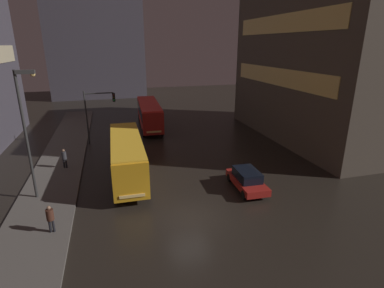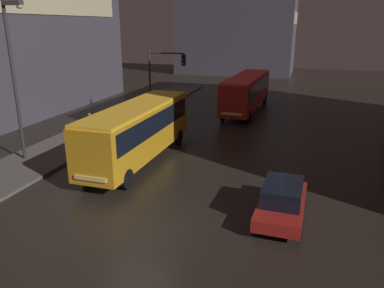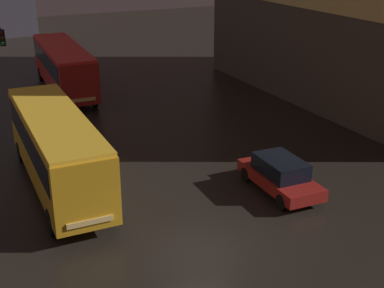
# 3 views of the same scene
# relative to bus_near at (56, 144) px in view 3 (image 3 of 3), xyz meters

# --- Properties ---
(ground_plane) EXTENTS (120.00, 120.00, 0.00)m
(ground_plane) POSITION_rel_bus_near_xyz_m (3.25, -7.16, -2.05)
(ground_plane) COLOR black
(bus_near) EXTENTS (2.55, 10.31, 3.33)m
(bus_near) POSITION_rel_bus_near_xyz_m (0.00, 0.00, 0.00)
(bus_near) COLOR orange
(bus_near) RESTS_ON ground
(bus_far) EXTENTS (2.89, 10.98, 3.26)m
(bus_far) POSITION_rel_bus_near_xyz_m (3.80, 14.91, -0.04)
(bus_far) COLOR #AD1E19
(bus_far) RESTS_ON ground
(car_taxi) EXTENTS (1.96, 4.36, 1.50)m
(car_taxi) POSITION_rel_bus_near_xyz_m (8.42, -4.40, -1.29)
(car_taxi) COLOR maroon
(car_taxi) RESTS_ON ground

